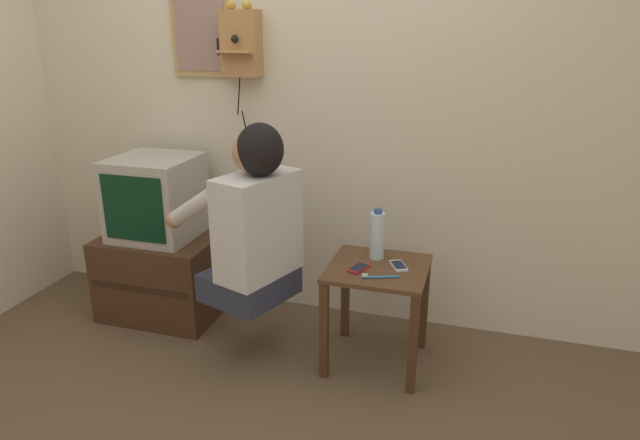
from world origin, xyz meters
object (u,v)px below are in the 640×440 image
object	(u,v)px
wall_phone_antique	(241,43)
cell_phone_held	(359,268)
person	(254,221)
framed_picture	(201,34)
toothbrush	(378,277)
television	(156,197)
water_bottle	(377,235)
cell_phone_spare	(398,266)

from	to	relation	value
wall_phone_antique	cell_phone_held	distance (m)	1.36
person	cell_phone_held	xyz separation A→B (m)	(0.50, 0.08, -0.21)
framed_picture	cell_phone_held	xyz separation A→B (m)	(1.04, -0.52, -1.05)
person	toothbrush	bearing A→B (deg)	-70.04
person	framed_picture	distance (m)	1.16
cell_phone_held	framed_picture	bearing A→B (deg)	170.92
television	wall_phone_antique	size ratio (longest dim) A/B	0.60
person	framed_picture	size ratio (longest dim) A/B	1.94
person	television	world-z (taller)	person
framed_picture	water_bottle	size ratio (longest dim) A/B	1.78
framed_picture	cell_phone_spare	distance (m)	1.66
framed_picture	cell_phone_spare	xyz separation A→B (m)	(1.21, -0.44, -1.05)
wall_phone_antique	cell_phone_spare	xyz separation A→B (m)	(0.96, -0.40, -1.00)
wall_phone_antique	cell_phone_held	bearing A→B (deg)	-31.47
wall_phone_antique	toothbrush	xyz separation A→B (m)	(0.89, -0.55, -1.00)
cell_phone_spare	toothbrush	distance (m)	0.17
television	cell_phone_held	world-z (taller)	television
wall_phone_antique	television	bearing A→B (deg)	-150.74
framed_picture	water_bottle	xyz separation A→B (m)	(1.09, -0.36, -0.93)
framed_picture	water_bottle	bearing A→B (deg)	-18.31
toothbrush	cell_phone_held	bearing A→B (deg)	34.67
wall_phone_antique	cell_phone_spare	bearing A→B (deg)	-22.53
person	cell_phone_spare	size ratio (longest dim) A/B	6.42
television	cell_phone_held	size ratio (longest dim) A/B	3.36
cell_phone_spare	water_bottle	distance (m)	0.19
framed_picture	television	bearing A→B (deg)	-122.80
wall_phone_antique	cell_phone_spare	distance (m)	1.44
person	cell_phone_spare	bearing A→B (deg)	-57.39
wall_phone_antique	framed_picture	distance (m)	0.26
cell_phone_spare	cell_phone_held	bearing A→B (deg)	178.09
water_bottle	toothbrush	size ratio (longest dim) A/B	1.57
person	water_bottle	size ratio (longest dim) A/B	3.44
person	toothbrush	size ratio (longest dim) A/B	5.39
person	television	xyz separation A→B (m)	(-0.73, 0.31, -0.04)
water_bottle	toothbrush	xyz separation A→B (m)	(0.05, -0.23, -0.11)
television	framed_picture	distance (m)	0.94
person	wall_phone_antique	distance (m)	1.01
cell_phone_held	toothbrush	size ratio (longest dim) A/B	0.83
water_bottle	toothbrush	distance (m)	0.26
cell_phone_spare	toothbrush	size ratio (longest dim) A/B	0.84
cell_phone_held	toothbrush	world-z (taller)	toothbrush
wall_phone_antique	water_bottle	distance (m)	1.26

